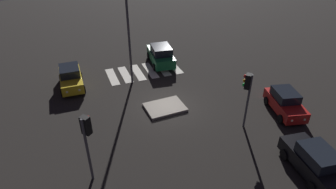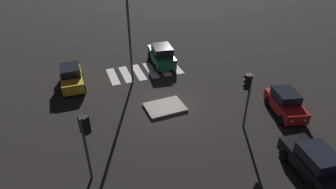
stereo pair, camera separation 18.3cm
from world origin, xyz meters
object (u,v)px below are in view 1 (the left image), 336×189
Objects in this scene: car_red at (285,102)px; car_black at (314,161)px; traffic_light_west at (247,88)px; traffic_light_north at (87,133)px; street_lamp at (127,14)px; car_yellow at (71,78)px; traffic_island at (165,107)px; car_green at (161,55)px.

car_black is at bearing -12.15° from car_red.
car_red is 1.02× the size of traffic_light_west.
street_lamp reaches higher than traffic_light_north.
traffic_light_north is 1.01× the size of traffic_light_west.
car_yellow is 1.01× the size of traffic_light_north.
traffic_island is 6.13m from traffic_light_west.
street_lamp is at bearing -11.96° from traffic_light_west.
car_black is 0.47× the size of street_lamp.
car_green is 1.13× the size of traffic_light_north.
car_red is at bearing -146.71° from car_green.
street_lamp is at bearing -118.77° from car_red.
traffic_island is 0.33× the size of street_lamp.
traffic_light_north reaches higher than traffic_island.
car_red is at bearing 137.44° from street_lamp.
traffic_light_west is 10.28m from street_lamp.
car_yellow is (11.12, -14.21, -0.00)m from car_black.
car_red is (-2.50, -5.13, -0.04)m from car_black.
car_red is (-7.67, 3.40, 0.70)m from traffic_island.
car_green is at bearing 17.69° from car_black.
car_red is at bearing -33.40° from traffic_light_north.
car_green is 11.13m from traffic_light_west.
car_yellow is 0.46× the size of street_lamp.
car_green is 1.12× the size of car_yellow.
car_black reaches higher than traffic_island.
car_black is 11.76m from traffic_light_north.
traffic_light_west is at bearing 121.53° from street_lamp.
car_green reaches higher than car_yellow.
traffic_light_north is at bearing 64.07° from street_lamp.
street_lamp is at bearing 79.34° from car_yellow.
traffic_island is 7.89m from traffic_light_north.
car_green is at bearing 17.12° from traffic_light_north.
car_green is (-2.26, -7.11, 0.82)m from traffic_island.
car_yellow is (8.21, 1.43, -0.08)m from car_green.
car_green reaches higher than traffic_island.
traffic_light_west is (-9.94, 9.38, 2.07)m from car_yellow.
traffic_light_west is 0.45× the size of street_lamp.
traffic_light_west is at bearing 137.20° from traffic_island.
car_black is 18.04m from car_yellow.
car_green is at bearing -34.38° from traffic_light_west.
car_red is 16.36m from car_yellow.
traffic_light_west is (1.18, -4.82, 2.07)m from car_black.
car_yellow is at bearing 45.19° from car_black.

